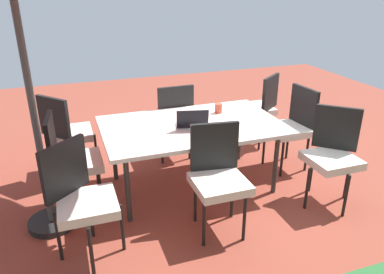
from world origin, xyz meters
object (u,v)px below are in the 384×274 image
object	(u,v)px
cup	(219,108)
chair_north	(218,174)
chair_east	(70,158)
chair_northeast	(81,196)
chair_southeast	(67,130)
chair_south	(173,117)
dining_table	(192,128)
chair_southwest	(259,106)
laptop	(192,123)
chair_west	(292,124)
chair_northwest	(333,152)

from	to	relation	value
cup	chair_north	bearing A→B (deg)	67.13
chair_east	chair_northeast	distance (m)	0.74
chair_northeast	chair_southeast	distance (m)	1.49
chair_south	chair_southeast	xyz separation A→B (m)	(1.26, 0.03, 0.00)
dining_table	chair_northeast	xyz separation A→B (m)	(1.20, 0.76, -0.13)
chair_east	chair_southeast	size ratio (longest dim) A/B	1.00
chair_northeast	chair_southeast	world-z (taller)	same
chair_north	cup	xyz separation A→B (m)	(-0.43, -1.03, 0.23)
chair_southwest	laptop	bearing A→B (deg)	-2.56
chair_west	cup	xyz separation A→B (m)	(0.87, -0.19, 0.23)
chair_northwest	chair_southeast	size ratio (longest dim) A/B	1.00
chair_east	laptop	world-z (taller)	chair_east
dining_table	chair_southeast	xyz separation A→B (m)	(1.25, -0.72, -0.13)
chair_south	chair_southeast	distance (m)	1.26
dining_table	chair_north	xyz separation A→B (m)	(0.03, 0.79, -0.13)
laptop	chair_southwest	bearing A→B (deg)	-131.72
chair_north	chair_west	bearing A→B (deg)	40.68
chair_northwest	cup	world-z (taller)	chair_northwest
dining_table	chair_south	world-z (taller)	chair_south
chair_southeast	laptop	distance (m)	1.48
dining_table	chair_north	world-z (taller)	chair_north
chair_south	chair_north	size ratio (longest dim) A/B	1.00
dining_table	chair_south	bearing A→B (deg)	-90.62
chair_north	laptop	xyz separation A→B (m)	(0.00, -0.70, 0.23)
chair_east	chair_southeast	xyz separation A→B (m)	(0.01, -0.74, 0.00)
chair_west	chair_north	xyz separation A→B (m)	(1.30, 0.84, 0.00)
chair_east	cup	distance (m)	1.69
chair_northwest	cup	xyz separation A→B (m)	(0.82, -0.98, 0.23)
chair_west	chair_east	world-z (taller)	same
chair_south	chair_east	world-z (taller)	same
chair_south	cup	distance (m)	0.69
chair_north	dining_table	bearing A→B (deg)	95.53
chair_east	chair_north	size ratio (longest dim) A/B	1.00
dining_table	chair_east	bearing A→B (deg)	0.83
chair_east	chair_north	xyz separation A→B (m)	(-1.22, 0.77, 0.00)
chair_south	chair_west	bearing A→B (deg)	149.65
dining_table	chair_southwest	distance (m)	1.48
dining_table	chair_north	distance (m)	0.80
dining_table	chair_southwest	xyz separation A→B (m)	(-1.24, -0.80, -0.13)
laptop	cup	xyz separation A→B (m)	(-0.43, -0.33, 0.01)
chair_northeast	chair_southwest	size ratio (longest dim) A/B	1.00
chair_northwest	chair_northeast	size ratio (longest dim) A/B	1.00
chair_northwest	chair_west	bearing A→B (deg)	128.28
chair_northwest	laptop	xyz separation A→B (m)	(1.25, -0.66, 0.23)
chair_east	cup	bearing A→B (deg)	-75.96
chair_northwest	laptop	size ratio (longest dim) A/B	2.66
dining_table	chair_southeast	world-z (taller)	chair_southeast
dining_table	chair_south	distance (m)	0.77
chair_northeast	cup	bearing A→B (deg)	-8.09
chair_west	chair_northwest	distance (m)	0.80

